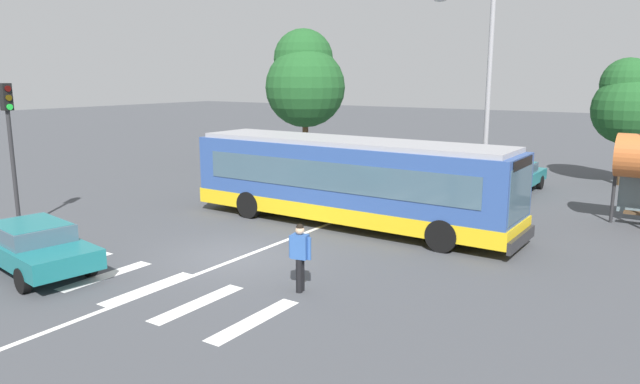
{
  "coord_description": "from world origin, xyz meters",
  "views": [
    {
      "loc": [
        11.14,
        -12.16,
        5.19
      ],
      "look_at": [
        0.34,
        3.99,
        1.3
      ],
      "focal_mm": 32.42,
      "sensor_mm": 36.0,
      "label": 1
    }
  ],
  "objects": [
    {
      "name": "ground_plane",
      "position": [
        0.0,
        0.0,
        0.0
      ],
      "size": [
        160.0,
        160.0,
        0.0
      ],
      "primitive_type": "plane",
      "color": "#424449"
    },
    {
      "name": "parked_car_teal",
      "position": [
        4.07,
        14.33,
        0.77
      ],
      "size": [
        1.91,
        4.52,
        1.35
      ],
      "color": "black",
      "rests_on": "ground_plane"
    },
    {
      "name": "parked_car_blue",
      "position": [
        -1.12,
        14.57,
        0.77
      ],
      "size": [
        1.89,
        4.51,
        1.35
      ],
      "color": "black",
      "rests_on": "ground_plane"
    },
    {
      "name": "foreground_sedan",
      "position": [
        -3.58,
        -4.05,
        0.77
      ],
      "size": [
        4.73,
        2.49,
        1.35
      ],
      "color": "black",
      "rests_on": "ground_plane"
    },
    {
      "name": "pedestrian_crossing_street",
      "position": [
        3.26,
        -1.25,
        0.97
      ],
      "size": [
        0.57,
        0.34,
        1.72
      ],
      "color": "black",
      "rests_on": "ground_plane"
    },
    {
      "name": "twin_arm_street_lamp",
      "position": [
        3.67,
        11.21,
        5.35
      ],
      "size": [
        4.99,
        0.32,
        8.59
      ],
      "color": "#939399",
      "rests_on": "ground_plane"
    },
    {
      "name": "crosswalk_painted_stripes",
      "position": [
        0.02,
        -3.22,
        0.0
      ],
      "size": [
        7.29,
        2.69,
        0.01
      ],
      "color": "silver",
      "rests_on": "ground_plane"
    },
    {
      "name": "city_transit_bus",
      "position": [
        0.85,
        4.98,
        1.59
      ],
      "size": [
        12.18,
        2.71,
        3.06
      ],
      "color": "black",
      "rests_on": "ground_plane"
    },
    {
      "name": "lane_center_line",
      "position": [
        0.23,
        2.0,
        0.0
      ],
      "size": [
        0.16,
        24.0,
        0.01
      ],
      "primitive_type": "cube",
      "color": "silver",
      "rests_on": "ground_plane"
    },
    {
      "name": "background_tree_left",
      "position": [
        -9.29,
        16.71,
        5.05
      ],
      "size": [
        4.79,
        4.79,
        8.04
      ],
      "color": "brown",
      "rests_on": "ground_plane"
    },
    {
      "name": "parked_car_charcoal",
      "position": [
        1.56,
        14.36,
        0.77
      ],
      "size": [
        1.94,
        4.53,
        1.35
      ],
      "color": "black",
      "rests_on": "ground_plane"
    },
    {
      "name": "traffic_light_near_corner",
      "position": [
        -8.36,
        -1.82,
        3.33
      ],
      "size": [
        0.33,
        0.32,
        4.98
      ],
      "color": "#28282B",
      "rests_on": "ground_plane"
    },
    {
      "name": "background_tree_right",
      "position": [
        7.9,
        19.04,
        4.0
      ],
      "size": [
        3.34,
        3.34,
        6.09
      ],
      "color": "brown",
      "rests_on": "ground_plane"
    }
  ]
}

